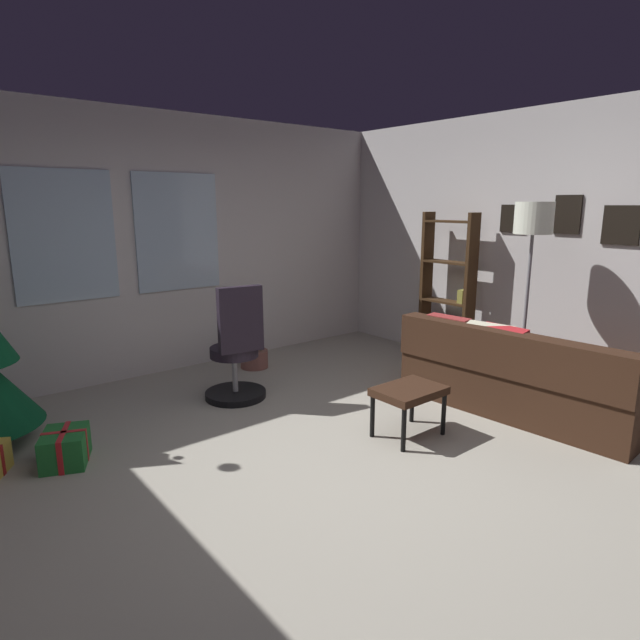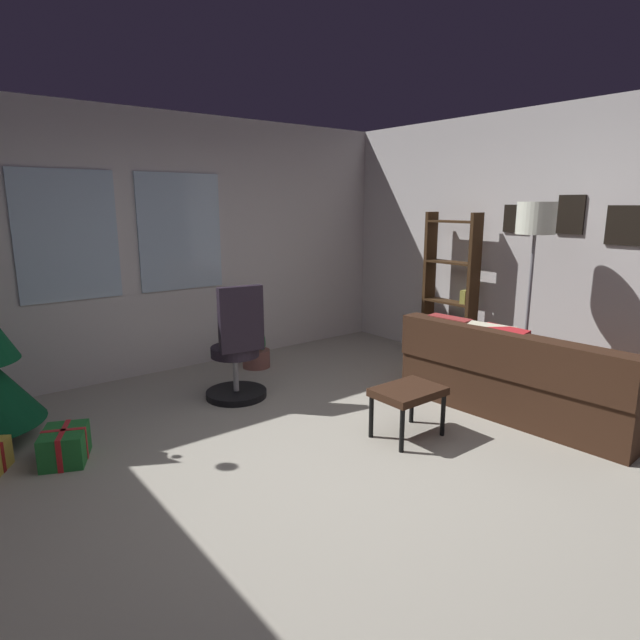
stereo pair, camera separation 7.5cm
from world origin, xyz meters
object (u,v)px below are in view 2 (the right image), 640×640
object	(u,v)px
couch	(542,380)
potted_plant	(256,351)
footstool	(408,395)
bookshelf	(450,299)
gift_box_green	(65,446)
floor_lamp	(535,234)
office_chair	(237,356)

from	to	relation	value
couch	potted_plant	size ratio (longest dim) A/B	3.83
footstool	potted_plant	world-z (taller)	potted_plant
bookshelf	potted_plant	bearing A→B (deg)	147.07
gift_box_green	potted_plant	bearing A→B (deg)	25.48
bookshelf	potted_plant	world-z (taller)	bookshelf
gift_box_green	floor_lamp	size ratio (longest dim) A/B	0.25
footstool	office_chair	bearing A→B (deg)	112.73
couch	potted_plant	world-z (taller)	couch
couch	gift_box_green	xyz separation A→B (m)	(-3.47, 1.56, -0.16)
office_chair	floor_lamp	distance (m)	2.87
bookshelf	floor_lamp	world-z (taller)	floor_lamp
office_chair	floor_lamp	xyz separation A→B (m)	(2.16, -1.54, 1.09)
gift_box_green	potted_plant	xyz separation A→B (m)	(2.18, 1.04, 0.07)
couch	potted_plant	bearing A→B (deg)	116.30
gift_box_green	couch	bearing A→B (deg)	-24.23
footstool	bookshelf	distance (m)	2.15
couch	potted_plant	distance (m)	2.90
gift_box_green	office_chair	bearing A→B (deg)	11.03
office_chair	potted_plant	world-z (taller)	office_chair
office_chair	potted_plant	distance (m)	1.00
couch	potted_plant	xyz separation A→B (m)	(-1.29, 2.60, -0.09)
footstool	floor_lamp	size ratio (longest dim) A/B	0.29
bookshelf	office_chair	bearing A→B (deg)	169.97
footstool	office_chair	world-z (taller)	office_chair
gift_box_green	office_chair	xyz separation A→B (m)	(1.55, 0.30, 0.30)
footstool	gift_box_green	distance (m)	2.49
couch	office_chair	size ratio (longest dim) A/B	1.91
office_chair	floor_lamp	size ratio (longest dim) A/B	0.60
bookshelf	gift_box_green	bearing A→B (deg)	178.11
gift_box_green	potted_plant	size ratio (longest dim) A/B	0.83
bookshelf	potted_plant	distance (m)	2.23
footstool	gift_box_green	xyz separation A→B (m)	(-2.17, 1.20, -0.22)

